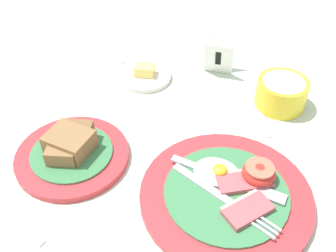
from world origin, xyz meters
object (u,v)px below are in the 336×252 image
(teaspoon_by_saucer, at_px, (130,66))
(fork_on_cloth, at_px, (1,212))
(bread_plate, at_px, (72,150))
(sugar_cup, at_px, (281,93))
(number_card, at_px, (219,56))
(teaspoon_near_cup, at_px, (274,145))
(butter_dish, at_px, (145,75))
(breakfast_plate, at_px, (229,191))

(teaspoon_by_saucer, bearing_deg, fork_on_cloth, -69.77)
(bread_plate, relative_size, teaspoon_by_saucer, 1.02)
(teaspoon_by_saucer, bearing_deg, sugar_cup, 19.55)
(bread_plate, height_order, fork_on_cloth, bread_plate)
(bread_plate, distance_m, teaspoon_by_saucer, 0.28)
(sugar_cup, bearing_deg, fork_on_cloth, -131.54)
(bread_plate, relative_size, number_card, 2.55)
(bread_plate, xyz_separation_m, teaspoon_by_saucer, (-0.02, 0.28, -0.01))
(number_card, distance_m, teaspoon_near_cup, 0.24)
(bread_plate, bearing_deg, number_card, 63.40)
(bread_plate, bearing_deg, butter_dish, 83.87)
(sugar_cup, distance_m, teaspoon_near_cup, 0.12)
(bread_plate, height_order, sugar_cup, sugar_cup)
(number_card, bearing_deg, breakfast_plate, -77.86)
(teaspoon_near_cup, bearing_deg, sugar_cup, 157.60)
(bread_plate, xyz_separation_m, number_card, (0.17, 0.33, 0.02))
(teaspoon_by_saucer, relative_size, fork_on_cloth, 1.01)
(bread_plate, height_order, teaspoon_by_saucer, bread_plate)
(sugar_cup, distance_m, fork_on_cloth, 0.53)
(teaspoon_near_cup, distance_m, fork_on_cloth, 0.45)
(sugar_cup, bearing_deg, breakfast_plate, -99.40)
(teaspoon_by_saucer, bearing_deg, teaspoon_near_cup, 0.37)
(butter_dish, bearing_deg, teaspoon_by_saucer, 149.78)
(breakfast_plate, bearing_deg, number_card, 107.17)
(teaspoon_near_cup, bearing_deg, breakfast_plate, -47.41)
(fork_on_cloth, bearing_deg, number_card, -98.24)
(breakfast_plate, bearing_deg, butter_dish, 134.30)
(breakfast_plate, relative_size, teaspoon_near_cup, 1.44)
(breakfast_plate, distance_m, sugar_cup, 0.25)
(butter_dish, height_order, number_card, number_card)
(sugar_cup, xyz_separation_m, number_card, (-0.14, 0.07, 0.01))
(breakfast_plate, relative_size, bread_plate, 1.39)
(bread_plate, distance_m, fork_on_cloth, 0.14)
(breakfast_plate, height_order, sugar_cup, sugar_cup)
(butter_dish, relative_size, number_card, 1.50)
(sugar_cup, bearing_deg, teaspoon_near_cup, -86.01)
(fork_on_cloth, bearing_deg, teaspoon_near_cup, -126.71)
(number_card, relative_size, fork_on_cloth, 0.40)
(breakfast_plate, height_order, teaspoon_near_cup, breakfast_plate)
(number_card, bearing_deg, butter_dish, -155.73)
(breakfast_plate, distance_m, number_card, 0.34)
(breakfast_plate, xyz_separation_m, sugar_cup, (0.04, 0.25, 0.02))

